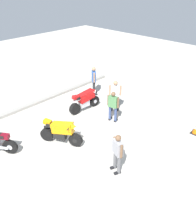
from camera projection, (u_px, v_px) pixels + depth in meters
ground_plane at (72, 149)px, 10.21m from camera, size 40.00×40.00×0.00m
curb_edge at (15, 111)px, 12.93m from camera, size 14.00×0.30×0.15m
motorcycle_red_sportbike at (85, 100)px, 12.90m from camera, size 1.96×0.70×1.14m
motorcycle_orange_sportbike at (61, 131)px, 10.33m from camera, size 1.04×1.85×1.14m
person_in_gray_shirt at (118, 151)px, 8.68m from camera, size 0.44×0.62×1.61m
person_in_green_shirt at (113, 105)px, 11.76m from camera, size 0.39×0.63×1.60m
person_in_white_shirt at (115, 94)px, 12.76m from camera, size 0.51×0.57×1.66m
person_in_blue_shirt at (94, 79)px, 14.44m from camera, size 0.54×0.57×1.72m
traffic_cone at (196, 129)px, 11.11m from camera, size 0.36×0.36×0.53m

